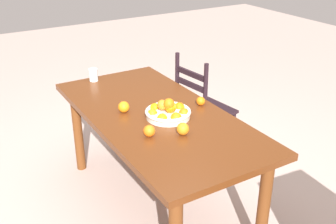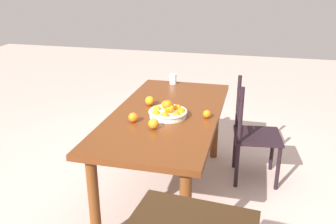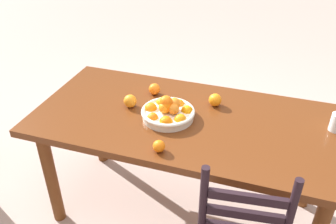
{
  "view_description": "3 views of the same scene",
  "coord_description": "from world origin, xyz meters",
  "px_view_note": "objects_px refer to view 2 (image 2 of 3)",
  "views": [
    {
      "loc": [
        2.23,
        -1.23,
        1.98
      ],
      "look_at": [
        0.1,
        0.04,
        0.81
      ],
      "focal_mm": 43.84,
      "sensor_mm": 36.0,
      "label": 1
    },
    {
      "loc": [
        2.72,
        0.69,
        1.85
      ],
      "look_at": [
        0.1,
        0.04,
        0.81
      ],
      "focal_mm": 38.95,
      "sensor_mm": 36.0,
      "label": 2
    },
    {
      "loc": [
        -0.44,
        1.68,
        1.92
      ],
      "look_at": [
        0.1,
        0.04,
        0.81
      ],
      "focal_mm": 38.37,
      "sensor_mm": 36.0,
      "label": 3
    }
  ],
  "objects_px": {
    "orange_loose_3": "(133,117)",
    "fruit_bowl": "(168,112)",
    "dining_table": "(167,123)",
    "drinking_glass": "(173,79)",
    "orange_loose_1": "(150,101)",
    "chair_near_window": "(252,134)",
    "orange_loose_0": "(207,114)",
    "orange_loose_2": "(154,124)"
  },
  "relations": [
    {
      "from": "fruit_bowl",
      "to": "orange_loose_0",
      "type": "height_order",
      "value": "fruit_bowl"
    },
    {
      "from": "chair_near_window",
      "to": "drinking_glass",
      "type": "bearing_deg",
      "value": 59.33
    },
    {
      "from": "orange_loose_3",
      "to": "drinking_glass",
      "type": "xyz_separation_m",
      "value": [
        -1.08,
        0.06,
        0.01
      ]
    },
    {
      "from": "dining_table",
      "to": "orange_loose_0",
      "type": "distance_m",
      "value": 0.37
    },
    {
      "from": "orange_loose_1",
      "to": "orange_loose_2",
      "type": "height_order",
      "value": "same"
    },
    {
      "from": "dining_table",
      "to": "fruit_bowl",
      "type": "bearing_deg",
      "value": 21.39
    },
    {
      "from": "chair_near_window",
      "to": "orange_loose_0",
      "type": "relative_size",
      "value": 15.17
    },
    {
      "from": "orange_loose_0",
      "to": "orange_loose_1",
      "type": "bearing_deg",
      "value": -108.62
    },
    {
      "from": "orange_loose_1",
      "to": "orange_loose_2",
      "type": "relative_size",
      "value": 1.0
    },
    {
      "from": "dining_table",
      "to": "fruit_bowl",
      "type": "xyz_separation_m",
      "value": [
        0.1,
        0.04,
        0.15
      ]
    },
    {
      "from": "orange_loose_1",
      "to": "drinking_glass",
      "type": "height_order",
      "value": "drinking_glass"
    },
    {
      "from": "drinking_glass",
      "to": "chair_near_window",
      "type": "bearing_deg",
      "value": 66.3
    },
    {
      "from": "dining_table",
      "to": "orange_loose_0",
      "type": "relative_size",
      "value": 28.17
    },
    {
      "from": "fruit_bowl",
      "to": "orange_loose_3",
      "type": "xyz_separation_m",
      "value": [
        0.17,
        -0.24,
        -0.01
      ]
    },
    {
      "from": "dining_table",
      "to": "drinking_glass",
      "type": "bearing_deg",
      "value": -170.57
    },
    {
      "from": "orange_loose_2",
      "to": "fruit_bowl",
      "type": "bearing_deg",
      "value": 169.22
    },
    {
      "from": "dining_table",
      "to": "orange_loose_0",
      "type": "height_order",
      "value": "orange_loose_0"
    },
    {
      "from": "fruit_bowl",
      "to": "orange_loose_0",
      "type": "distance_m",
      "value": 0.31
    },
    {
      "from": "fruit_bowl",
      "to": "orange_loose_2",
      "type": "xyz_separation_m",
      "value": [
        0.25,
        -0.05,
        -0.0
      ]
    },
    {
      "from": "orange_loose_0",
      "to": "orange_loose_1",
      "type": "height_order",
      "value": "orange_loose_1"
    },
    {
      "from": "orange_loose_3",
      "to": "dining_table",
      "type": "bearing_deg",
      "value": 143.84
    },
    {
      "from": "dining_table",
      "to": "drinking_glass",
      "type": "distance_m",
      "value": 0.83
    },
    {
      "from": "orange_loose_1",
      "to": "orange_loose_3",
      "type": "height_order",
      "value": "orange_loose_1"
    },
    {
      "from": "orange_loose_3",
      "to": "fruit_bowl",
      "type": "bearing_deg",
      "value": 125.3
    },
    {
      "from": "drinking_glass",
      "to": "orange_loose_3",
      "type": "bearing_deg",
      "value": -3.32
    },
    {
      "from": "orange_loose_0",
      "to": "orange_loose_3",
      "type": "xyz_separation_m",
      "value": [
        0.22,
        -0.54,
        0.01
      ]
    },
    {
      "from": "orange_loose_0",
      "to": "orange_loose_2",
      "type": "distance_m",
      "value": 0.47
    },
    {
      "from": "chair_near_window",
      "to": "orange_loose_0",
      "type": "xyz_separation_m",
      "value": [
        0.49,
        -0.36,
        0.35
      ]
    },
    {
      "from": "dining_table",
      "to": "orange_loose_1",
      "type": "distance_m",
      "value": 0.26
    },
    {
      "from": "dining_table",
      "to": "fruit_bowl",
      "type": "distance_m",
      "value": 0.18
    },
    {
      "from": "fruit_bowl",
      "to": "orange_loose_3",
      "type": "bearing_deg",
      "value": -54.7
    },
    {
      "from": "orange_loose_2",
      "to": "chair_near_window",
      "type": "bearing_deg",
      "value": 138.08
    },
    {
      "from": "orange_loose_1",
      "to": "drinking_glass",
      "type": "xyz_separation_m",
      "value": [
        -0.68,
        0.05,
        0.01
      ]
    },
    {
      "from": "dining_table",
      "to": "drinking_glass",
      "type": "xyz_separation_m",
      "value": [
        -0.81,
        -0.13,
        0.15
      ]
    },
    {
      "from": "orange_loose_0",
      "to": "orange_loose_1",
      "type": "xyz_separation_m",
      "value": [
        -0.18,
        -0.52,
        0.01
      ]
    },
    {
      "from": "fruit_bowl",
      "to": "orange_loose_0",
      "type": "relative_size",
      "value": 4.9
    },
    {
      "from": "dining_table",
      "to": "orange_loose_3",
      "type": "height_order",
      "value": "orange_loose_3"
    },
    {
      "from": "orange_loose_1",
      "to": "drinking_glass",
      "type": "bearing_deg",
      "value": 176.02
    },
    {
      "from": "orange_loose_0",
      "to": "chair_near_window",
      "type": "bearing_deg",
      "value": 143.24
    },
    {
      "from": "orange_loose_2",
      "to": "drinking_glass",
      "type": "bearing_deg",
      "value": -173.85
    },
    {
      "from": "dining_table",
      "to": "drinking_glass",
      "type": "height_order",
      "value": "drinking_glass"
    },
    {
      "from": "dining_table",
      "to": "orange_loose_1",
      "type": "height_order",
      "value": "orange_loose_1"
    }
  ]
}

